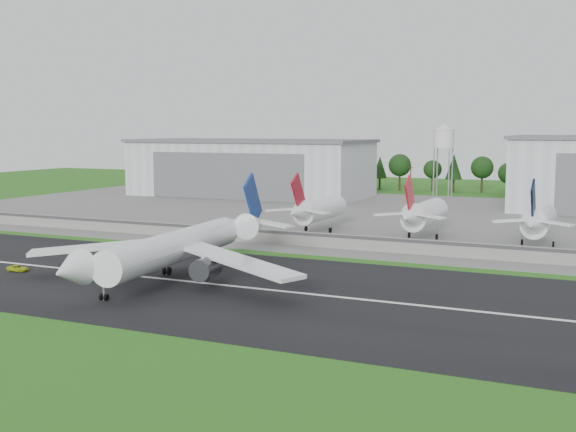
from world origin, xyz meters
The scene contains 14 objects.
ground centered at (0.00, 0.00, 0.00)m, with size 600.00×600.00×0.00m, color #206016.
runway centered at (0.00, 10.00, 0.05)m, with size 320.00×60.00×0.10m, color black.
runway_centerline centered at (0.00, 10.00, 0.11)m, with size 220.00×1.00×0.02m, color white.
apron centered at (0.00, 120.00, 0.05)m, with size 320.00×150.00×0.10m, color slate.
blast_fence centered at (0.00, 54.99, 1.81)m, with size 240.00×0.61×3.50m.
hangar_west centered at (-80.00, 164.92, 11.63)m, with size 97.00×44.00×23.20m.
water_tower centered at (-5.00, 185.00, 24.55)m, with size 8.40×8.40×29.40m.
utility_poles centered at (0.00, 200.00, 0.00)m, with size 230.00×3.00×12.00m, color black, non-canonical shape.
treeline centered at (0.00, 215.00, 0.00)m, with size 320.00×16.00×22.00m, color black, non-canonical shape.
main_airliner centered at (-14.05, 9.57, 4.89)m, with size 57.03×59.27×18.17m.
ground_vehicle centered at (-46.23, 4.14, 0.70)m, with size 2.00×4.34×1.21m, color #A9C116.
parked_jet_red_a centered at (-14.04, 76.56, 6.14)m, with size 7.36×31.29×16.65m.
parked_jet_red_b centered at (14.35, 76.59, 6.40)m, with size 7.36×31.29×16.92m.
parked_jet_navy centered at (41.69, 76.58, 6.31)m, with size 7.36×31.29×16.82m.
Camera 1 is at (58.53, -98.27, 27.44)m, focal length 45.00 mm.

